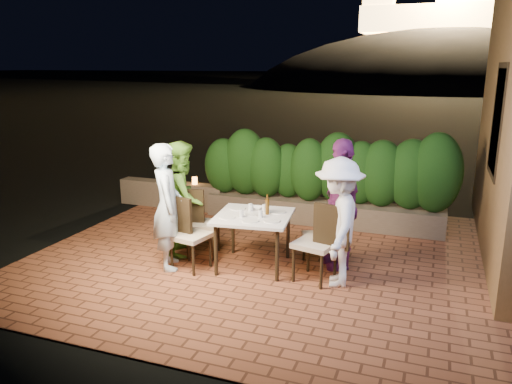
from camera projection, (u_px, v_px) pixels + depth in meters
The scene contains 30 objects.
ground at pixel (269, 270), 6.90m from camera, with size 400.00×400.00×0.00m, color black.
terrace_floor at pixel (280, 261), 7.37m from camera, with size 7.00×6.00×0.15m, color brown.
window_pane at pixel (500, 121), 6.83m from camera, with size 0.08×1.00×1.40m, color black.
window_frame at pixel (499, 121), 6.83m from camera, with size 0.06×1.15×1.55m, color black.
planter at pixel (321, 212), 8.88m from camera, with size 4.20×0.55×0.40m, color brown.
hedge at pixel (322, 171), 8.69m from camera, with size 4.00×0.70×1.10m, color #14370F, non-canonical shape.
parapet at pixel (172, 194), 9.86m from camera, with size 2.20×0.30×0.50m, color brown.
hill at pixel (439, 121), 61.79m from camera, with size 52.00×40.00×22.00m, color black.
dining_table at pixel (254, 241), 6.91m from camera, with size 1.00×1.00×0.75m, color white, non-canonical shape.
plate_nw at pixel (227, 217), 6.69m from camera, with size 0.22×0.22×0.01m, color white.
plate_sw at pixel (238, 208), 7.10m from camera, with size 0.23×0.23×0.01m, color white.
plate_ne at pixel (272, 221), 6.53m from camera, with size 0.22×0.22×0.01m, color white.
plate_se at pixel (277, 212), 6.93m from camera, with size 0.24×0.24×0.01m, color white.
plate_centre at pixel (251, 214), 6.85m from camera, with size 0.20×0.20×0.01m, color white.
plate_front at pixel (250, 221), 6.54m from camera, with size 0.23×0.23×0.01m, color white.
glass_nw at pixel (241, 213), 6.70m from camera, with size 0.06×0.06×0.10m, color silver.
glass_sw at pixel (251, 208), 6.97m from camera, with size 0.06×0.06×0.11m, color silver.
glass_ne at pixel (260, 214), 6.69m from camera, with size 0.06×0.06×0.10m, color silver.
glass_se at pixel (264, 209), 6.91m from camera, with size 0.07×0.07×0.12m, color silver.
beer_bottle at pixel (267, 205), 6.80m from camera, with size 0.05×0.05×0.28m, color #4B2F0C, non-canonical shape.
bowl at pixel (257, 208), 7.07m from camera, with size 0.16×0.16×0.04m, color white.
chair_left_front at pixel (190, 234), 6.81m from camera, with size 0.46×0.46×0.99m, color black, non-canonical shape.
chair_left_back at pixel (203, 223), 7.31m from camera, with size 0.46×0.46×0.99m, color black, non-canonical shape.
chair_right_front at pixel (315, 242), 6.42m from camera, with size 0.49×0.49×1.05m, color black, non-canonical shape.
chair_right_back at pixel (318, 235), 6.95m from camera, with size 0.41×0.41×0.88m, color black, non-canonical shape.
diner_blue at pixel (167, 207), 6.77m from camera, with size 0.64×0.42×1.74m, color #C6E7FF.
diner_green at pixel (183, 198), 7.34m from camera, with size 0.82×0.64×1.68m, color #6AB338.
diner_white at pixel (338, 222), 6.25m from camera, with size 1.07×0.61×1.65m, color white.
diner_purple at pixel (341, 204), 6.81m from camera, with size 1.06×0.44×1.80m, color #742668.
parapet_lamp at pixel (195, 181), 9.61m from camera, with size 0.10×0.10×0.14m, color orange.
Camera 1 is at (2.05, -6.09, 2.74)m, focal length 35.00 mm.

